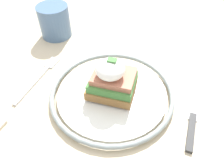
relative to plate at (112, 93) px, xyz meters
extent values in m
cube|color=#C6B28E|center=(0.04, -0.05, -0.02)|extent=(1.07, 0.65, 0.03)
cylinder|color=#C6B28E|center=(-0.44, 0.22, -0.39)|extent=(0.06, 0.06, 0.71)
cylinder|color=silver|center=(0.00, 0.00, 0.00)|extent=(0.22, 0.22, 0.01)
torus|color=gray|center=(0.00, 0.00, 0.00)|extent=(0.25, 0.25, 0.01)
cube|color=olive|center=(0.00, 0.00, 0.02)|extent=(0.09, 0.08, 0.02)
cube|color=#427A38|center=(0.00, 0.00, 0.03)|extent=(0.09, 0.07, 0.02)
cube|color=#AD664C|center=(0.00, 0.00, 0.05)|extent=(0.08, 0.06, 0.01)
ellipsoid|color=white|center=(0.00, 0.00, 0.07)|extent=(0.05, 0.06, 0.03)
cube|color=#47843D|center=(0.00, 0.00, 0.09)|extent=(0.02, 0.01, 0.00)
cube|color=silver|center=(-0.17, -0.02, -0.01)|extent=(0.02, 0.12, 0.00)
cube|color=silver|center=(-0.17, 0.06, -0.01)|extent=(0.03, 0.04, 0.00)
cube|color=#2D2D2D|center=(0.16, -0.05, 0.00)|extent=(0.02, 0.08, 0.01)
cube|color=silver|center=(0.17, 0.04, -0.01)|extent=(0.03, 0.11, 0.00)
cylinder|color=slate|center=(-0.21, 0.18, 0.03)|extent=(0.08, 0.08, 0.08)
cylinder|color=#472819|center=(-0.21, 0.18, 0.07)|extent=(0.07, 0.07, 0.00)
camera|label=1|loc=(0.08, -0.29, 0.33)|focal=35.00mm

